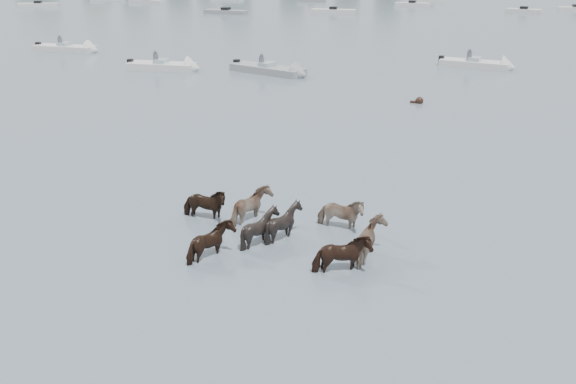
# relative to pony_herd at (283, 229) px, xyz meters

# --- Properties ---
(ground) EXTENTS (400.00, 400.00, 0.00)m
(ground) POSITION_rel_pony_herd_xyz_m (-1.30, -0.29, -0.38)
(ground) COLOR #4A5C6A
(ground) RESTS_ON ground
(pony_herd) EXTENTS (6.66, 3.89, 1.30)m
(pony_herd) POSITION_rel_pony_herd_xyz_m (0.00, 0.00, 0.00)
(pony_herd) COLOR black
(pony_herd) RESTS_ON ground
(swimming_pony) EXTENTS (0.72, 0.44, 0.44)m
(swimming_pony) POSITION_rel_pony_herd_xyz_m (4.26, 17.53, -0.28)
(swimming_pony) COLOR black
(swimming_pony) RESTS_ON ground
(motorboat_a) EXTENTS (5.41, 1.82, 1.92)m
(motorboat_a) POSITION_rel_pony_herd_xyz_m (-12.43, 24.36, -0.16)
(motorboat_a) COLOR silver
(motorboat_a) RESTS_ON ground
(motorboat_b) EXTENTS (6.03, 4.01, 1.92)m
(motorboat_b) POSITION_rel_pony_herd_xyz_m (-4.91, 24.12, -0.16)
(motorboat_b) COLOR gray
(motorboat_b) RESTS_ON ground
(motorboat_c) EXTENTS (5.41, 3.05, 1.92)m
(motorboat_c) POSITION_rel_pony_herd_xyz_m (9.18, 28.89, -0.16)
(motorboat_c) COLOR silver
(motorboat_c) RESTS_ON ground
(motorboat_f) EXTENTS (5.92, 2.17, 1.92)m
(motorboat_f) POSITION_rel_pony_herd_xyz_m (-23.31, 30.68, -0.16)
(motorboat_f) COLOR silver
(motorboat_f) RESTS_ON ground
(distant_flotilla) EXTENTS (105.32, 27.03, 0.93)m
(distant_flotilla) POSITION_rel_pony_herd_xyz_m (-3.26, 75.77, -0.13)
(distant_flotilla) COLOR silver
(distant_flotilla) RESTS_ON ground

